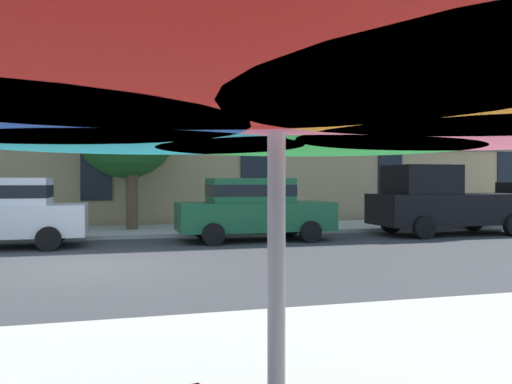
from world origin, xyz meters
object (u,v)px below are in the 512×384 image
(sedan_green, at_px, (253,207))
(street_tree_middle, at_px, (127,125))
(patio_umbrella, at_px, (277,52))
(pickup_black, at_px, (445,202))

(sedan_green, height_order, street_tree_middle, street_tree_middle)
(sedan_green, xyz_separation_m, patio_umbrella, (-3.27, -12.70, 1.16))
(sedan_green, height_order, patio_umbrella, patio_umbrella)
(pickup_black, bearing_deg, sedan_green, -180.00)
(sedan_green, xyz_separation_m, street_tree_middle, (-3.41, 3.41, 2.61))
(sedan_green, relative_size, patio_umbrella, 1.32)
(street_tree_middle, bearing_deg, patio_umbrella, -89.50)
(street_tree_middle, distance_m, patio_umbrella, 16.17)
(patio_umbrella, bearing_deg, pickup_black, 53.01)
(street_tree_middle, relative_size, patio_umbrella, 1.57)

